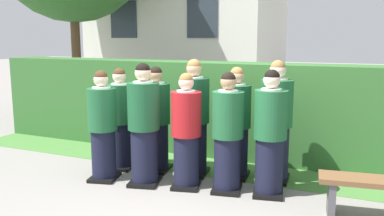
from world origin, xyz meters
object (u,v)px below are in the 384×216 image
student_rear_row_2 (194,120)px  student_in_red_blazer (186,134)px  student_rear_row_0 (121,121)px  student_front_row_0 (103,128)px  student_rear_row_3 (236,125)px  wooden_bench (384,191)px  student_front_row_4 (270,136)px  student_rear_row_1 (156,122)px  student_rear_row_4 (276,124)px  student_front_row_1 (144,127)px  student_front_row_3 (228,135)px

student_rear_row_2 → student_in_red_blazer: bearing=-77.3°
student_rear_row_2 → student_rear_row_0: bearing=-170.3°
student_front_row_0 → student_in_red_blazer: (1.21, 0.21, -0.01)m
student_rear_row_3 → wooden_bench: student_rear_row_3 is taller
student_front_row_4 → student_rear_row_1: size_ratio=1.02×
student_front_row_0 → student_rear_row_3: 1.91m
student_rear_row_1 → wooden_bench: student_rear_row_1 is taller
student_rear_row_4 → student_in_red_blazer: bearing=-144.2°
student_front_row_1 → student_front_row_4: (1.68, 0.30, -0.03)m
student_rear_row_4 → student_rear_row_1: bearing=-170.3°
student_rear_row_0 → student_rear_row_1: bearing=12.5°
student_front_row_1 → student_rear_row_1: student_front_row_1 is taller
student_rear_row_0 → student_rear_row_1: size_ratio=0.98×
student_in_red_blazer → student_rear_row_1: 0.84m
student_front_row_3 → student_rear_row_4: size_ratio=0.92×
student_rear_row_0 → student_in_red_blazer: bearing=-14.5°
student_front_row_0 → student_rear_row_3: size_ratio=0.98×
student_front_row_0 → student_rear_row_0: bearing=96.4°
student_front_row_1 → student_in_red_blazer: 0.60m
student_front_row_1 → student_rear_row_4: size_ratio=0.98×
student_front_row_4 → student_rear_row_3: size_ratio=1.01×
student_in_red_blazer → wooden_bench: 2.48m
student_front_row_0 → student_front_row_3: 1.79m
student_front_row_0 → student_rear_row_0: size_ratio=1.00×
student_front_row_0 → student_rear_row_3: (1.69, 0.87, 0.02)m
student_front_row_4 → student_front_row_0: bearing=-170.4°
student_rear_row_3 → student_rear_row_4: 0.57m
student_rear_row_2 → student_front_row_0: bearing=-146.2°
student_front_row_0 → student_front_row_1: student_front_row_1 is taller
student_rear_row_0 → wooden_bench: bearing=-6.2°
student_rear_row_1 → student_rear_row_3: 1.21m
student_rear_row_1 → wooden_bench: (3.16, -0.53, -0.41)m
student_front_row_1 → student_front_row_3: bearing=10.3°
student_front_row_3 → student_front_row_4: student_front_row_4 is taller
student_rear_row_0 → student_rear_row_3: size_ratio=0.97×
student_front_row_3 → student_rear_row_4: bearing=53.9°
student_front_row_1 → student_rear_row_1: 0.59m
student_front_row_0 → student_rear_row_2: bearing=33.8°
student_front_row_1 → student_rear_row_4: bearing=28.2°
student_rear_row_3 → student_rear_row_1: bearing=-169.8°
student_front_row_4 → student_rear_row_4: (-0.05, 0.57, 0.04)m
student_in_red_blazer → student_rear_row_2: student_rear_row_2 is taller
student_front_row_3 → student_rear_row_4: (0.49, 0.67, 0.06)m
student_rear_row_2 → student_front_row_1: bearing=-125.9°
student_rear_row_0 → student_rear_row_4: size_ratio=0.91×
student_front_row_1 → student_rear_row_3: size_ratio=1.05×
student_front_row_1 → student_front_row_4: student_front_row_1 is taller
student_rear_row_4 → student_front_row_0: bearing=-156.9°
student_in_red_blazer → student_rear_row_0: bearing=165.5°
student_rear_row_4 → wooden_bench: size_ratio=1.20×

